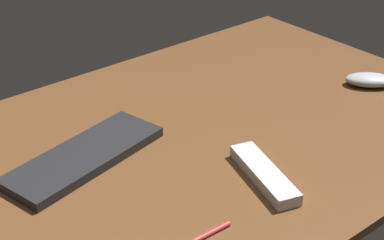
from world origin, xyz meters
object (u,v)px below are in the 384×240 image
Objects in this scene: tv_remote at (264,174)px; pen at (197,240)px; keyboard at (84,156)px; computer_mouse at (370,80)px.

pen is at bearing 122.15° from tv_remote.
keyboard is 2.45× the size of pen.
computer_mouse is at bearing -58.72° from tv_remote.
tv_remote is 21.97cm from pen.
computer_mouse reaches higher than tv_remote.
keyboard is at bearing 94.08° from pen.
computer_mouse reaches higher than keyboard.
computer_mouse is 50.43cm from tv_remote.
tv_remote is (-49.00, -11.92, -0.30)cm from computer_mouse.
pen is at bearing -99.66° from keyboard.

